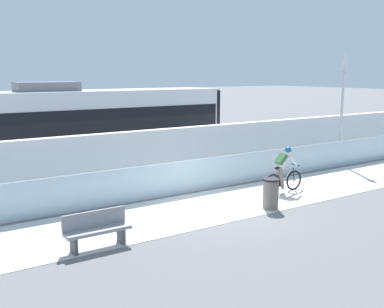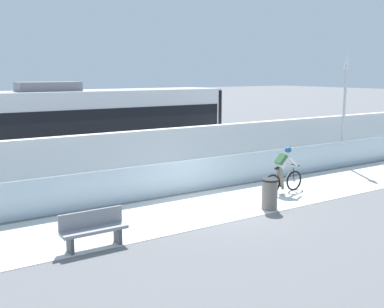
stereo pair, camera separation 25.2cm
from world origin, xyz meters
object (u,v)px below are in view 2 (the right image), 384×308
Objects in this scene: bench at (93,228)px; lamp_post_antenna at (345,93)px; trash_bin at (270,194)px; cyclist_on_bike at (284,170)px; tram at (98,127)px.

lamp_post_antenna is at bearing 14.60° from bench.
bench is at bearing -179.65° from trash_bin.
lamp_post_antenna reaches higher than trash_bin.
lamp_post_antenna is at bearing 24.42° from trash_bin.
trash_bin is (-1.78, -1.25, -0.32)m from cyclist_on_bike.
cyclist_on_bike is at bearing -159.36° from lamp_post_antenna.
tram is 11.52× the size of trash_bin.
tram reaches higher than bench.
tram reaches higher than trash_bin.
cyclist_on_bike reaches higher than bench.
trash_bin is 5.70m from bench.
trash_bin reaches higher than bench.
cyclist_on_bike is 0.34× the size of lamp_post_antenna.
tram is 8.55m from trash_bin.
bench is at bearing -165.40° from lamp_post_antenna.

